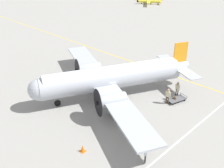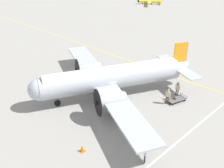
% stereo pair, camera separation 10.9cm
% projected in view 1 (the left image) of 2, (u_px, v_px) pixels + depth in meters
% --- Properties ---
extents(ground_plane, '(300.00, 300.00, 0.00)m').
position_uv_depth(ground_plane, '(112.00, 96.00, 33.09)').
color(ground_plane, gray).
extents(apron_line_eastwest, '(120.00, 0.16, 0.01)m').
position_uv_depth(apron_line_eastwest, '(160.00, 71.00, 39.41)').
color(apron_line_eastwest, gold).
rests_on(apron_line_eastwest, ground_plane).
extents(apron_line_northsouth, '(0.16, 120.00, 0.01)m').
position_uv_depth(apron_line_northsouth, '(189.00, 132.00, 26.75)').
color(apron_line_northsouth, silver).
rests_on(apron_line_northsouth, ground_plane).
extents(airliner_main, '(23.39, 18.76, 5.60)m').
position_uv_depth(airliner_main, '(109.00, 78.00, 31.86)').
color(airliner_main, '#ADB2BC').
rests_on(airliner_main, ground_plane).
extents(crew_foreground, '(0.39, 0.53, 1.79)m').
position_uv_depth(crew_foreground, '(146.00, 151.00, 22.70)').
color(crew_foreground, '#2D2D33').
rests_on(crew_foreground, ground_plane).
extents(passenger_boarding, '(0.62, 0.29, 1.83)m').
position_uv_depth(passenger_boarding, '(168.00, 95.00, 31.07)').
color(passenger_boarding, '#473D2D').
rests_on(passenger_boarding, ground_plane).
extents(ramp_agent, '(0.60, 0.28, 1.78)m').
position_uv_depth(ramp_agent, '(178.00, 88.00, 32.70)').
color(ramp_agent, '#473D2D').
rests_on(ramp_agent, ground_plane).
extents(suitcase_near_door, '(0.35, 0.19, 0.61)m').
position_uv_depth(suitcase_near_door, '(168.00, 97.00, 32.25)').
color(suitcase_near_door, '#232328').
rests_on(suitcase_near_door, ground_plane).
extents(suitcase_upright_spare, '(0.42, 0.19, 0.55)m').
position_uv_depth(suitcase_upright_spare, '(174.00, 99.00, 31.92)').
color(suitcase_upright_spare, brown).
rests_on(suitcase_upright_spare, ground_plane).
extents(baggage_cart, '(1.72, 2.46, 0.56)m').
position_uv_depth(baggage_cart, '(177.00, 99.00, 31.92)').
color(baggage_cart, '#56565B').
rests_on(baggage_cart, ground_plane).
extents(light_aircraft_taxiing, '(7.50, 8.50, 1.93)m').
position_uv_depth(light_aircraft_taxiing, '(149.00, 1.00, 82.32)').
color(light_aircraft_taxiing, yellow).
rests_on(light_aircraft_taxiing, ground_plane).
extents(traffic_cone, '(0.48, 0.48, 0.63)m').
position_uv_depth(traffic_cone, '(83.00, 149.00, 24.20)').
color(traffic_cone, orange).
rests_on(traffic_cone, ground_plane).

